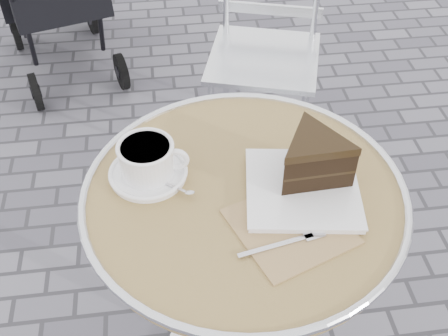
{
  "coord_description": "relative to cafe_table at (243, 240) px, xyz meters",
  "views": [
    {
      "loc": [
        -0.15,
        -0.83,
        1.61
      ],
      "look_at": [
        -0.04,
        0.03,
        0.78
      ],
      "focal_mm": 45.0,
      "sensor_mm": 36.0,
      "label": 1
    }
  ],
  "objects": [
    {
      "name": "cafe_table",
      "position": [
        0.0,
        0.0,
        0.0
      ],
      "size": [
        0.72,
        0.72,
        0.74
      ],
      "color": "silver",
      "rests_on": "ground"
    },
    {
      "name": "cappuccino_set",
      "position": [
        -0.2,
        0.08,
        0.2
      ],
      "size": [
        0.18,
        0.18,
        0.09
      ],
      "rotation": [
        0.0,
        0.0,
        -0.13
      ],
      "color": "white",
      "rests_on": "cafe_table"
    },
    {
      "name": "cake_plate_set",
      "position": [
        0.14,
        0.0,
        0.22
      ],
      "size": [
        0.34,
        0.38,
        0.13
      ],
      "rotation": [
        0.0,
        0.0,
        -0.15
      ],
      "color": "#A17C58",
      "rests_on": "cafe_table"
    },
    {
      "name": "bistro_chair",
      "position": [
        0.25,
        1.02,
        -0.01
      ],
      "size": [
        0.5,
        0.5,
        0.89
      ],
      "rotation": [
        0.0,
        0.0,
        -0.29
      ],
      "color": "silver",
      "rests_on": "ground"
    }
  ]
}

